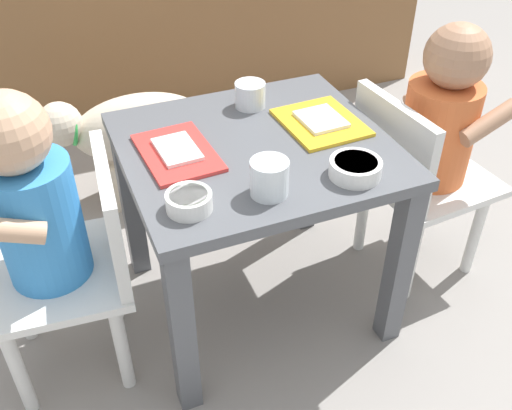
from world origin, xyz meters
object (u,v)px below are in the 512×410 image
Objects in this scene: dog at (131,129)px; veggie_bowl_far at (189,201)px; seated_child_right at (435,129)px; water_cup_left at (269,180)px; dining_table at (256,179)px; food_tray_right at (321,122)px; seated_child_left at (43,215)px; cereal_bowl_left_side at (355,168)px; food_tray_left at (177,152)px; water_cup_right at (250,96)px.

veggie_bowl_far reaches higher than dog.
seated_child_right reaches higher than water_cup_left.
veggie_bowl_far is at bearing -140.42° from dining_table.
food_tray_right is (0.32, -0.51, 0.22)m from dog.
seated_child_right reaches higher than dining_table.
cereal_bowl_left_side is (0.56, -0.15, 0.06)m from seated_child_left.
dog is at bearing 112.45° from cereal_bowl_left_side.
veggie_bowl_far is at bearing -152.83° from food_tray_right.
veggie_bowl_far is 0.32m from cereal_bowl_left_side.
dog is 2.55× the size of food_tray_right.
food_tray_left is at bearing 175.52° from seated_child_right.
dining_table is 0.20m from water_cup_right.
seated_child_left is at bearing -115.38° from dog.
seated_child_left reaches higher than water_cup_right.
food_tray_left reaches higher than dining_table.
water_cup_right is (-0.38, 0.18, 0.07)m from seated_child_right.
food_tray_left is at bearing -89.34° from dog.
dining_table is 7.68× the size of water_cup_left.
seated_child_right is (0.43, -0.02, 0.04)m from dining_table.
cereal_bowl_left_side is at bearing -34.42° from food_tray_left.
food_tray_left is at bearing 80.52° from veggie_bowl_far.
food_tray_right is (0.32, 0.00, 0.00)m from food_tray_left.
seated_child_left is 0.51m from water_cup_right.
seated_child_left reaches higher than dining_table.
seated_child_right is at bearing -0.10° from seated_child_left.
seated_child_right is 1.31× the size of dog.
seated_child_left is 0.28m from veggie_bowl_far.
seated_child_right is at bearing 26.66° from cereal_bowl_left_side.
dining_table is 1.10× the size of dog.
dining_table is 2.80× the size of food_tray_right.
water_cup_right is 0.69× the size of cereal_bowl_left_side.
food_tray_left is (0.01, -0.51, 0.22)m from dog.
seated_child_right is 0.59m from food_tray_left.
seated_child_right reaches higher than food_tray_left.
cereal_bowl_left_side is (0.29, -0.71, 0.23)m from dog.
water_cup_right reaches higher than veggie_bowl_far.
water_cup_left is at bearing -58.15° from food_tray_left.
seated_child_right is 3.11× the size of food_tray_left.
food_tray_left reaches higher than dog.
dining_table is at bearing -8.03° from food_tray_left.
water_cup_right is at bearing 103.68° from cereal_bowl_left_side.
food_tray_left is (-0.59, 0.05, 0.05)m from seated_child_right.
seated_child_right is 6.53× the size of cereal_bowl_left_side.
dining_table is 7.88× the size of water_cup_right.
seated_child_left is 0.42m from water_cup_left.
seated_child_left is 0.58m from cereal_bowl_left_side.
food_tray_right is 0.20m from cereal_bowl_left_side.
dog is (-0.59, 0.56, -0.17)m from seated_child_right.
water_cup_right reaches higher than food_tray_right.
water_cup_left reaches higher than water_cup_right.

